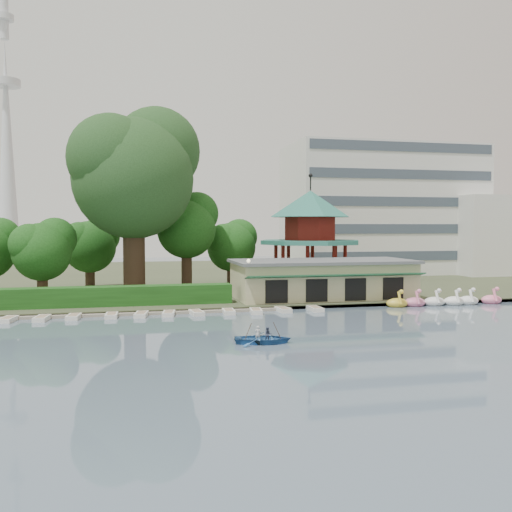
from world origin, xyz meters
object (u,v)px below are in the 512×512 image
object	(u,v)px
dock	(102,314)
pavilion	(310,229)
rowboat_with_passengers	(263,335)
big_tree	(135,169)
boathouse	(322,278)

from	to	relation	value
dock	pavilion	world-z (taller)	pavilion
dock	rowboat_with_passengers	xyz separation A→B (m)	(10.92, -14.55, 0.43)
dock	big_tree	world-z (taller)	big_tree
dock	boathouse	distance (m)	22.62
pavilion	big_tree	distance (m)	22.11
big_tree	rowboat_with_passengers	xyz separation A→B (m)	(7.74, -25.55, -13.31)
dock	pavilion	distance (m)	29.14
big_tree	pavilion	bearing A→B (deg)	10.32
dock	rowboat_with_passengers	size ratio (longest dim) A/B	5.73
dock	pavilion	size ratio (longest dim) A/B	2.52
dock	pavilion	bearing A→B (deg)	31.66
boathouse	big_tree	world-z (taller)	big_tree
rowboat_with_passengers	big_tree	bearing A→B (deg)	106.86
boathouse	rowboat_with_passengers	world-z (taller)	boathouse
boathouse	pavilion	bearing A→B (deg)	78.72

